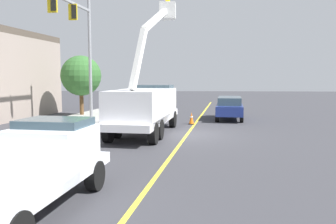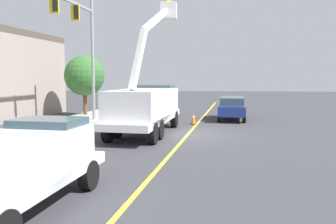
{
  "view_description": "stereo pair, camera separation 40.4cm",
  "coord_description": "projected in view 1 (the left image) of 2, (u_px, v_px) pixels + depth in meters",
  "views": [
    {
      "loc": [
        -18.98,
        -0.3,
        3.17
      ],
      "look_at": [
        -1.48,
        0.96,
        1.4
      ],
      "focal_mm": 36.85,
      "sensor_mm": 36.0,
      "label": 1
    },
    {
      "loc": [
        -18.94,
        -0.7,
        3.17
      ],
      "look_at": [
        -1.48,
        0.96,
        1.4
      ],
      "focal_mm": 36.85,
      "sensor_mm": 36.0,
      "label": 2
    }
  ],
  "objects": [
    {
      "name": "sidewalk_far_side",
      "position": [
        46.0,
        129.0,
        20.65
      ],
      "size": [
        60.05,
        9.8,
        0.12
      ],
      "primitive_type": "cube",
      "rotation": [
        0.0,
        0.0,
        -0.1
      ],
      "color": "#9E9E99",
      "rests_on": "ground"
    },
    {
      "name": "traffic_cone_mid_front",
      "position": [
        191.0,
        118.0,
        23.29
      ],
      "size": [
        0.4,
        0.4,
        0.82
      ],
      "color": "black",
      "rests_on": "ground"
    },
    {
      "name": "traffic_signal_mast",
      "position": [
        79.0,
        36.0,
        22.63
      ],
      "size": [
        6.51,
        0.93,
        8.6
      ],
      "color": "gray",
      "rests_on": "ground"
    },
    {
      "name": "lane_centre_stripe",
      "position": [
        187.0,
        134.0,
        19.17
      ],
      "size": [
        49.75,
        5.34,
        0.01
      ],
      "primitive_type": "cube",
      "rotation": [
        0.0,
        0.0,
        -0.1
      ],
      "color": "yellow",
      "rests_on": "ground"
    },
    {
      "name": "utility_bucket_truck",
      "position": [
        146.0,
        105.0,
        19.3
      ],
      "size": [
        8.41,
        3.34,
        7.87
      ],
      "color": "white",
      "rests_on": "ground"
    },
    {
      "name": "street_tree_right",
      "position": [
        81.0,
        76.0,
        27.9
      ],
      "size": [
        3.25,
        3.25,
        4.92
      ],
      "color": "brown",
      "rests_on": "ground"
    },
    {
      "name": "service_pickup_truck",
      "position": [
        24.0,
        167.0,
        7.93
      ],
      "size": [
        5.79,
        2.67,
        2.06
      ],
      "color": "white",
      "rests_on": "ground"
    },
    {
      "name": "passing_minivan",
      "position": [
        229.0,
        107.0,
        25.9
      ],
      "size": [
        4.97,
        2.39,
        1.69
      ],
      "color": "navy",
      "rests_on": "ground"
    },
    {
      "name": "ground",
      "position": [
        187.0,
        134.0,
        19.17
      ],
      "size": [
        120.0,
        120.0,
        0.0
      ],
      "primitive_type": "plane",
      "color": "#38383D"
    }
  ]
}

